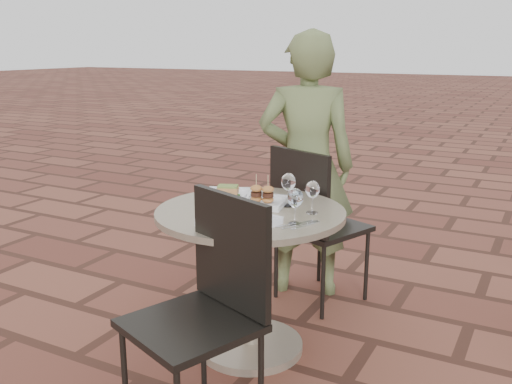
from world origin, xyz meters
The scene contains 13 objects.
ground centered at (0.00, 0.00, 0.00)m, with size 60.00×60.00×0.00m, color brown.
cafe_table centered at (-0.11, 0.06, 0.48)m, with size 0.90×0.90×0.73m.
chair_far centered at (-0.05, 0.69, 0.55)m, with size 0.57×0.57×0.93m.
chair_near centered at (0.02, -0.51, 0.55)m, with size 0.57×0.57×0.93m.
diner centered at (-0.16, 0.86, 0.79)m, with size 0.57×0.38×1.58m, color #556034.
plate_salmon centered at (-0.31, 0.19, 0.75)m, with size 0.31×0.31×0.07m.
plate_sliders centered at (-0.10, 0.16, 0.76)m, with size 0.27×0.27×0.15m.
plate_tuna centered at (-0.04, -0.18, 0.75)m, with size 0.32×0.32×0.03m.
wine_glass_right centered at (0.17, -0.05, 0.84)m, with size 0.07×0.07×0.16m.
wine_glass_mid centered at (0.02, 0.20, 0.85)m, with size 0.07×0.07×0.16m.
wine_glass_far centered at (0.17, 0.14, 0.84)m, with size 0.07×0.07×0.15m.
steel_ramekin centered at (-0.39, 0.16, 0.75)m, with size 0.06×0.06×0.04m, color silver.
cutlery_set centered at (0.20, -0.05, 0.73)m, with size 0.09×0.20×0.00m, color silver, non-canonical shape.
Camera 1 is at (1.13, -2.22, 1.48)m, focal length 40.00 mm.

